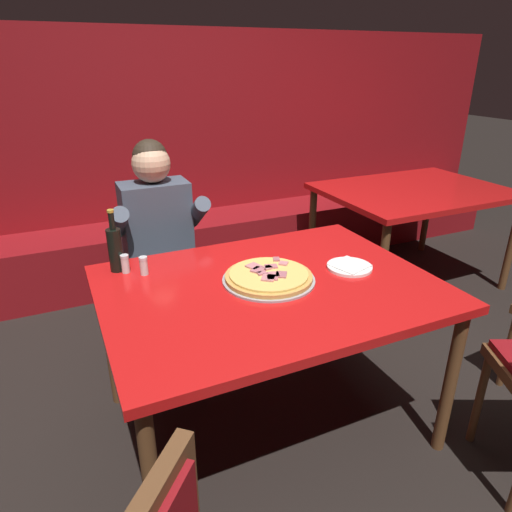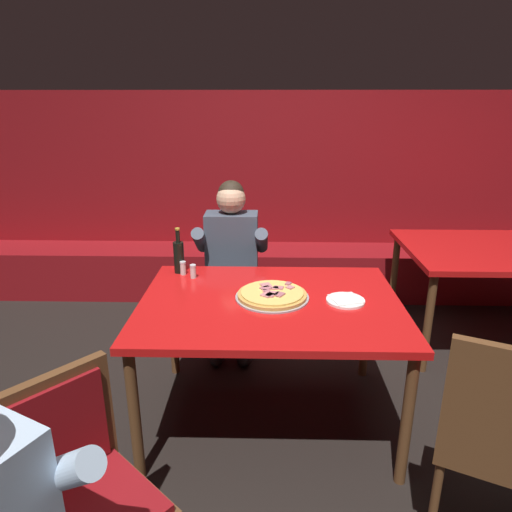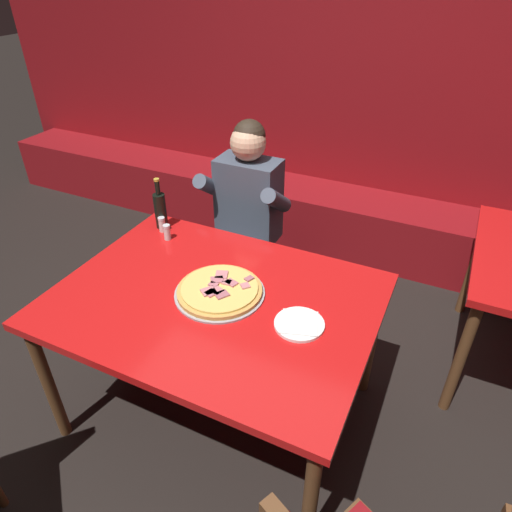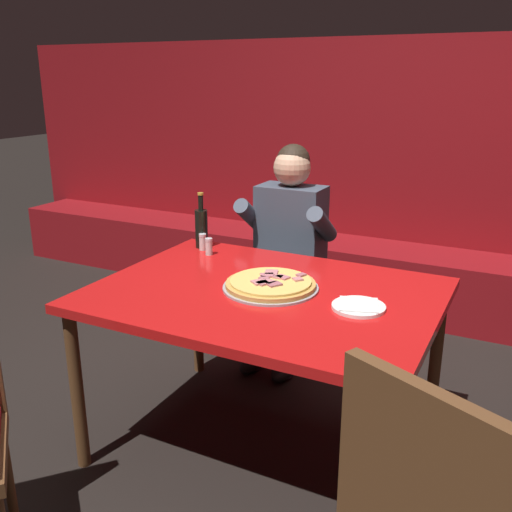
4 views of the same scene
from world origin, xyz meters
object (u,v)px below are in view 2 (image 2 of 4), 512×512
Objects in this scene: diner_seated_blue_shirt at (231,261)px; dining_chair_far_left at (76,488)px; dining_chair_near_right at (501,433)px; background_dining_table at (496,258)px; plate_white_paper at (345,300)px; beer_bottle at (179,256)px; shaker_oregano at (183,269)px; shaker_red_pepper_flakes at (193,272)px; main_dining_table at (270,312)px; pizza at (272,295)px.

diner_seated_blue_shirt is 1.35× the size of dining_chair_far_left.
dining_chair_near_right is 0.76× the size of background_dining_table.
beer_bottle reaches higher than plate_white_paper.
beer_bottle is 1.94m from dining_chair_near_right.
shaker_oregano is 2.33m from background_dining_table.
shaker_red_pepper_flakes is 0.09× the size of dining_chair_far_left.
shaker_oregano reaches higher than main_dining_table.
beer_bottle is (-0.58, 0.42, 0.18)m from main_dining_table.
background_dining_table is at bearing 4.23° from diner_seated_blue_shirt.
diner_seated_blue_shirt reaches higher than main_dining_table.
pizza is 1.95× the size of plate_white_paper.
beer_bottle is (-0.59, 0.39, 0.09)m from pizza.
dining_chair_far_left is (-0.19, -1.41, -0.25)m from shaker_red_pepper_flakes.
diner_seated_blue_shirt is at bearing 125.06° from dining_chair_near_right.
plate_white_paper reaches higher than main_dining_table.
plate_white_paper is 2.44× the size of shaker_red_pepper_flakes.
dining_chair_near_right is at bearing -40.35° from shaker_red_pepper_flakes.
diner_seated_blue_shirt is 1.24× the size of dining_chair_near_right.
background_dining_table is (2.28, 0.55, -0.19)m from beer_bottle.
shaker_oregano is at bearing 85.23° from dining_chair_far_left.
beer_bottle is at bearing -166.32° from background_dining_table.
dining_chair_near_right reaches higher than shaker_red_pepper_flakes.
plate_white_paper is 1.54m from dining_chair_far_left.
main_dining_table is 16.60× the size of shaker_oregano.
dining_chair_near_right is at bearing -40.57° from beer_bottle.
shaker_oregano is 1.89m from dining_chair_near_right.
dining_chair_near_right is (1.36, -1.15, -0.21)m from shaker_red_pepper_flakes.
background_dining_table is (1.69, 0.94, -0.09)m from pizza.
beer_bottle is 0.53m from diner_seated_blue_shirt.
shaker_oregano reaches higher than pizza.
shaker_red_pepper_flakes is (-0.47, 0.32, 0.11)m from main_dining_table.
beer_bottle is (-0.99, 0.43, 0.10)m from plate_white_paper.
main_dining_table is at bearing -71.41° from diner_seated_blue_shirt.
dining_chair_far_left is at bearing -121.51° from main_dining_table.
main_dining_table is 0.10m from pizza.
shaker_oregano and shaker_red_pepper_flakes have the same top height.
beer_bottle reaches higher than shaker_oregano.
plate_white_paper is 1.09m from diner_seated_blue_shirt.
shaker_oregano is at bearing 157.86° from plate_white_paper.
diner_seated_blue_shirt reaches higher than plate_white_paper.
shaker_red_pepper_flakes is at bearing -163.34° from background_dining_table.
dining_chair_near_right reaches higher than background_dining_table.
shaker_oregano is at bearing 139.76° from dining_chair_near_right.
main_dining_table is at bearing -34.85° from shaker_oregano.
beer_bottle is 0.16m from shaker_red_pepper_flakes.
beer_bottle is 1.55m from dining_chair_far_left.
beer_bottle reaches higher than dining_chair_far_left.
plate_white_paper is at bearing 120.01° from dining_chair_near_right.
shaker_red_pepper_flakes is (-0.48, 0.29, 0.02)m from pizza.
background_dining_table is (2.37, 2.06, 0.14)m from dining_chair_far_left.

